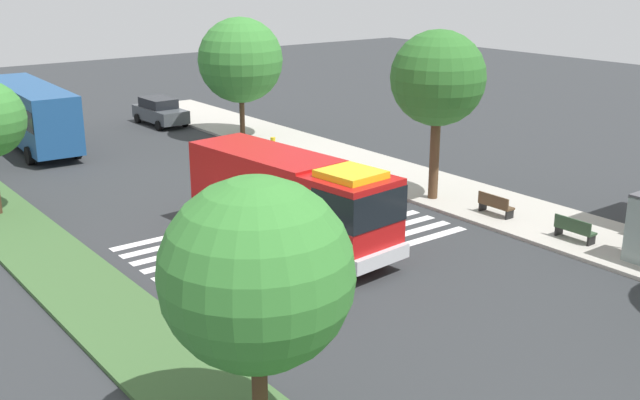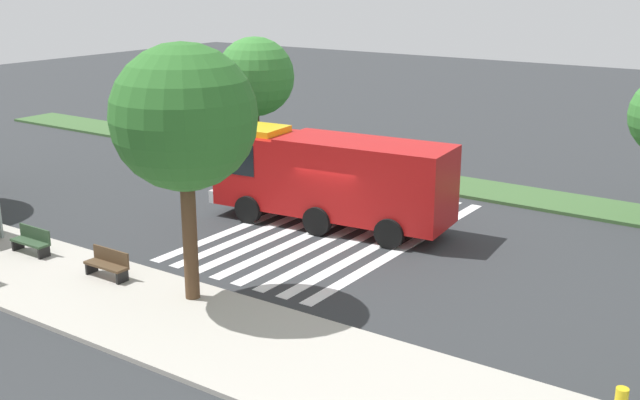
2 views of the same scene
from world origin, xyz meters
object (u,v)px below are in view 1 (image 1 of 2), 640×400
Objects in this scene: sidewalk_tree_west at (438,79)px; fire_hydrant at (273,143)px; transit_bus at (31,111)px; fire_truck at (295,196)px; bench_near_shelter at (574,229)px; sidewalk_tree_far_west at (240,60)px; median_tree_center at (257,275)px; parked_car_west at (160,111)px; bench_west_of_shelter at (495,205)px.

sidewalk_tree_west is 10.72× the size of fire_hydrant.
transit_bus is 15.92× the size of fire_hydrant.
fire_truck is 15.40m from fire_hydrant.
sidewalk_tree_far_west is (-23.45, -0.33, 4.17)m from bench_near_shelter.
median_tree_center is 28.10m from fire_hydrant.
fire_truck is at bearing -15.70° from parked_car_west.
median_tree_center is 8.74× the size of fire_hydrant.
median_tree_center is (33.82, -14.09, 3.26)m from parked_car_west.
bench_west_of_shelter is at bearing 0.96° from sidewalk_tree_far_west.
sidewalk_tree_far_west is at bearing 180.00° from sidewalk_tree_west.
sidewalk_tree_west reaches higher than bench_west_of_shelter.
transit_bus is 32.70m from median_tree_center.
fire_truck is 9.11m from bench_west_of_shelter.
parked_car_west is at bearing -174.54° from sidewalk_tree_west.
parked_car_west is at bearing -162.03° from sidewalk_tree_far_west.
sidewalk_tree_far_west is 16.27m from sidewalk_tree_west.
fire_hydrant is (9.25, 10.50, -1.68)m from transit_bus.
median_tree_center is (27.03, -16.29, -0.59)m from sidewalk_tree_far_west.
bench_west_of_shelter is (2.34, 8.69, -1.41)m from fire_truck.
parked_car_west is 2.89× the size of bench_west_of_shelter.
parked_car_west is at bearing 160.01° from fire_truck.
transit_bus is 1.48× the size of sidewalk_tree_west.
sidewalk_tree_far_west is at bearing 148.92° from median_tree_center.
parked_car_west is at bearing -174.52° from bench_west_of_shelter.
fire_hydrant is (-15.50, -0.83, -0.10)m from bench_west_of_shelter.
bench_near_shelter is at bearing 102.14° from median_tree_center.
fire_hydrant is (10.86, 1.70, -0.42)m from parked_car_west.
bench_near_shelter is at bearing -155.57° from transit_bus.
fire_truck is 22.57m from transit_bus.
sidewalk_tree_west reaches higher than transit_bus.
sidewalk_tree_far_west is at bearing -179.04° from bench_west_of_shelter.
bench_west_of_shelter is 15.52m from fire_hydrant.
bench_west_of_shelter is 0.22× the size of sidewalk_tree_far_west.
parked_car_west is (-24.02, 6.16, -1.09)m from fire_truck.
median_tree_center is (9.79, -7.93, 2.18)m from fire_truck.
transit_bus is 30.83m from bench_near_shelter.
sidewalk_tree_far_west is (6.79, 2.20, 3.85)m from parked_car_west.
bench_near_shelter is 3.87m from bench_west_of_shelter.
bench_west_of_shelter is at bearing 180.00° from bench_near_shelter.
sidewalk_tree_far_west reaches higher than fire_truck.
transit_bus is 14.10m from fire_hydrant.
transit_bus is at bearing 170.67° from median_tree_center.
sidewalk_tree_west reaches higher than median_tree_center.
bench_near_shelter is 1.00× the size of bench_west_of_shelter.
fire_truck is 2.11× the size of parked_car_west.
sidewalk_tree_west reaches higher than fire_truck.
transit_bus is at bearing -155.41° from bench_west_of_shelter.
transit_bus reaches higher than fire_hydrant.
sidewalk_tree_west is at bearing 91.10° from fire_truck.
median_tree_center is (3.58, -16.62, 3.58)m from bench_near_shelter.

